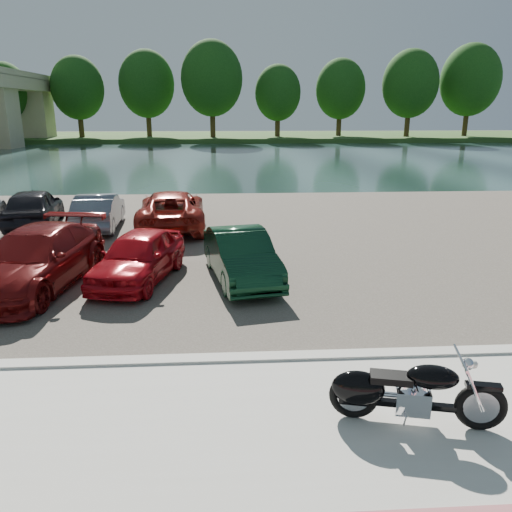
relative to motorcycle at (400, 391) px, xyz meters
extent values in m
plane|color=#595447|center=(-0.89, -0.06, -0.56)|extent=(200.00, 200.00, 0.00)
cube|color=#BBB9B0|center=(-0.89, -1.06, -0.51)|extent=(60.00, 6.00, 0.10)
cube|color=#BBB9B0|center=(-0.89, 1.94, -0.49)|extent=(60.00, 0.30, 0.14)
cube|color=#454037|center=(-0.89, 10.94, -0.54)|extent=(60.00, 18.00, 0.04)
cube|color=#1A2F2D|center=(-0.89, 39.94, -0.56)|extent=(120.00, 40.00, 0.00)
cube|color=#244217|center=(-0.89, 71.94, -0.26)|extent=(120.00, 24.00, 0.60)
cube|color=tan|center=(-28.89, 65.94, 3.04)|extent=(6.00, 4.00, 7.20)
cylinder|color=#3B2A15|center=(-30.89, 64.54, 2.29)|extent=(0.70, 0.70, 4.50)
ellipsoid|color=#143C10|center=(-30.89, 64.54, 5.89)|extent=(6.30, 6.30, 7.56)
cylinder|color=#3B2A15|center=(-21.89, 65.94, 2.51)|extent=(0.70, 0.70, 4.95)
ellipsoid|color=#143C10|center=(-21.89, 65.94, 6.47)|extent=(6.93, 6.93, 8.32)
cylinder|color=#3B2A15|center=(-12.89, 67.34, 2.74)|extent=(0.70, 0.70, 5.40)
ellipsoid|color=#143C10|center=(-12.89, 67.34, 7.06)|extent=(7.56, 7.56, 9.07)
cylinder|color=#3B2A15|center=(-3.89, 64.54, 2.96)|extent=(0.70, 0.70, 5.85)
ellipsoid|color=#143C10|center=(-3.89, 64.54, 7.64)|extent=(8.19, 8.19, 9.83)
cylinder|color=#3B2A15|center=(5.11, 65.94, 2.29)|extent=(0.70, 0.70, 4.50)
ellipsoid|color=#143C10|center=(5.11, 65.94, 5.89)|extent=(6.30, 6.30, 7.56)
cylinder|color=#3B2A15|center=(14.11, 67.34, 2.51)|extent=(0.70, 0.70, 4.95)
ellipsoid|color=#143C10|center=(14.11, 67.34, 6.47)|extent=(6.93, 6.93, 8.32)
cylinder|color=#3B2A15|center=(23.11, 64.54, 2.74)|extent=(0.70, 0.70, 5.40)
ellipsoid|color=#143C10|center=(23.11, 64.54, 7.06)|extent=(7.56, 7.56, 9.07)
cylinder|color=#3B2A15|center=(32.11, 65.94, 2.96)|extent=(0.70, 0.70, 5.85)
ellipsoid|color=#143C10|center=(32.11, 65.94, 7.64)|extent=(8.19, 8.19, 9.83)
torus|color=black|center=(1.02, -0.24, -0.12)|extent=(0.69, 0.27, 0.68)
torus|color=black|center=(-0.59, 0.13, -0.12)|extent=(0.69, 0.27, 0.68)
cylinder|color=#B2B2B7|center=(1.02, -0.24, -0.12)|extent=(0.46, 0.16, 0.46)
cylinder|color=#B2B2B7|center=(-0.59, 0.13, -0.12)|extent=(0.46, 0.16, 0.46)
cylinder|color=silver|center=(0.86, -0.31, 0.18)|extent=(0.33, 0.12, 0.63)
cylinder|color=silver|center=(0.90, -0.11, 0.18)|extent=(0.33, 0.12, 0.63)
cylinder|color=silver|center=(0.69, -0.17, 0.57)|extent=(0.20, 0.74, 0.04)
sphere|color=silver|center=(0.79, -0.19, 0.49)|extent=(0.19, 0.19, 0.16)
sphere|color=silver|center=(0.86, -0.20, 0.49)|extent=(0.13, 0.13, 0.11)
cube|color=black|center=(1.02, -0.24, 0.19)|extent=(0.47, 0.24, 0.06)
cube|color=black|center=(0.21, -0.05, -0.18)|extent=(1.19, 0.37, 0.08)
cube|color=silver|center=(0.16, -0.04, -0.11)|extent=(0.51, 0.41, 0.34)
cylinder|color=silver|center=(0.26, -0.07, 0.09)|extent=(0.28, 0.23, 0.27)
cylinder|color=silver|center=(0.07, -0.02, 0.09)|extent=(0.28, 0.23, 0.27)
ellipsoid|color=black|center=(0.39, -0.10, 0.26)|extent=(0.74, 0.50, 0.32)
cube|color=black|center=(-0.13, 0.02, 0.20)|extent=(0.60, 0.40, 0.10)
ellipsoid|color=black|center=(-0.54, 0.12, 0.00)|extent=(0.78, 0.49, 0.50)
cube|color=black|center=(-0.59, 0.13, -0.07)|extent=(0.43, 0.27, 0.30)
cylinder|color=silver|center=(-0.09, 0.18, -0.24)|extent=(1.09, 0.34, 0.09)
cylinder|color=silver|center=(-0.09, 0.18, -0.16)|extent=(1.09, 0.34, 0.09)
cylinder|color=#B2B2B7|center=(0.03, -0.20, -0.33)|extent=(0.06, 0.14, 0.22)
imported|color=#5B0D0D|center=(-6.90, 5.99, 0.20)|extent=(2.72, 5.18, 1.43)
imported|color=#A30A13|center=(-4.52, 6.35, 0.12)|extent=(2.31, 4.00, 1.28)
imported|color=#0D311C|center=(-1.94, 6.27, 0.11)|extent=(2.05, 4.04, 1.27)
imported|color=black|center=(-9.37, 12.75, 0.20)|extent=(2.37, 4.45, 1.44)
imported|color=slate|center=(-6.91, 12.30, 0.12)|extent=(1.62, 3.99, 1.29)
imported|color=maroon|center=(-4.27, 12.15, 0.17)|extent=(2.63, 5.13, 1.38)
camera|label=1|loc=(-2.30, -5.81, 3.65)|focal=35.00mm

